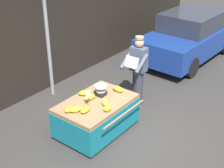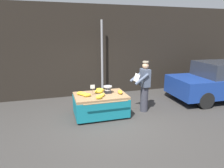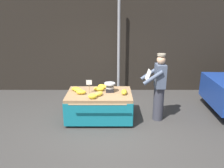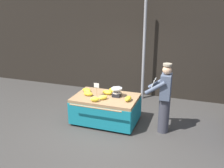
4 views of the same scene
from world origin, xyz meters
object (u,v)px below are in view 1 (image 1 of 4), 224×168
Objects in this scene: banana_bunch_5 at (69,109)px; price_sign at (88,96)px; banana_cart at (96,109)px; banana_bunch_2 at (85,93)px; weighing_scale at (101,90)px; vendor_person at (138,71)px; banana_bunch_0 at (85,110)px; street_pole at (48,37)px; banana_bunch_7 at (118,89)px; banana_bunch_3 at (76,109)px; banana_bunch_6 at (108,108)px; parked_car at (189,36)px; banana_bunch_1 at (90,97)px; banana_bunch_4 at (105,102)px.

price_sign is at bearing -25.10° from banana_bunch_5.
price_sign is (-0.25, -0.01, 0.44)m from banana_cart.
banana_bunch_5 is at bearing -163.35° from banana_bunch_2.
price_sign reaches higher than weighing_scale.
weighing_scale is (0.26, 0.09, 0.31)m from banana_cart.
vendor_person is (1.49, -0.04, 0.35)m from banana_cart.
street_pole is at bearing 64.37° from banana_bunch_0.
banana_bunch_0 is at bearing -178.16° from vendor_person.
banana_bunch_7 is (0.08, -2.05, -0.78)m from street_pole.
vendor_person reaches higher than banana_cart.
banana_cart is 6.66× the size of banana_bunch_3.
banana_bunch_3 reaches higher than banana_cart.
banana_cart is 0.50m from banana_bunch_6.
banana_bunch_6 is at bearing -172.29° from parked_car.
banana_cart is 7.18× the size of banana_bunch_5.
banana_bunch_1 is 0.69m from banana_bunch_7.
vendor_person reaches higher than banana_bunch_3.
banana_bunch_0 is 0.88× the size of banana_bunch_1.
banana_bunch_0 is at bearing -56.99° from banana_bunch_5.
price_sign is 0.29m from banana_bunch_0.
price_sign reaches higher than banana_cart.
banana_bunch_0 is 0.85× the size of banana_bunch_2.
banana_bunch_5 is at bearing 148.67° from banana_bunch_4.
banana_bunch_3 is 5.51m from parked_car.
street_pole reaches higher than price_sign.
vendor_person is (2.10, -0.20, 0.11)m from banana_bunch_5.
banana_bunch_6 is at bearing -73.91° from price_sign.
weighing_scale is at bearing 51.61° from banana_bunch_6.
banana_bunch_0 is 1.20× the size of banana_bunch_6.
banana_bunch_5 is 5.58m from parked_car.
banana_bunch_2 is (0.09, 0.20, -0.00)m from banana_bunch_1.
banana_bunch_1 is (-0.56, -1.80, -0.78)m from street_pole.
banana_bunch_4 is (0.46, -0.12, 0.00)m from banana_bunch_0.
parked_car reaches higher than banana_bunch_7.
weighing_scale is (-0.28, -1.86, -0.72)m from street_pole.
parked_car is at bearing -0.97° from banana_bunch_2.
price_sign is at bearing -143.85° from banana_bunch_1.
weighing_scale reaches higher than banana_bunch_5.
vendor_person is (0.86, 0.06, 0.10)m from banana_bunch_7.
banana_bunch_5 is 0.74m from banana_bunch_6.
banana_bunch_6 is (-0.68, -2.36, -0.78)m from street_pole.
banana_bunch_6 is (-0.13, -0.41, 0.25)m from banana_cart.
banana_bunch_5 is at bearing 165.35° from banana_cart.
banana_cart is 0.68m from banana_bunch_5.
banana_cart is 0.42× the size of parked_car.
banana_bunch_1 is 0.96× the size of banana_bunch_2.
banana_bunch_2 is at bearing 42.06° from banana_bunch_0.
street_pole is 4.80m from parked_car.
price_sign reaches higher than banana_bunch_1.
parked_car is (5.51, 0.23, -0.02)m from banana_bunch_3.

